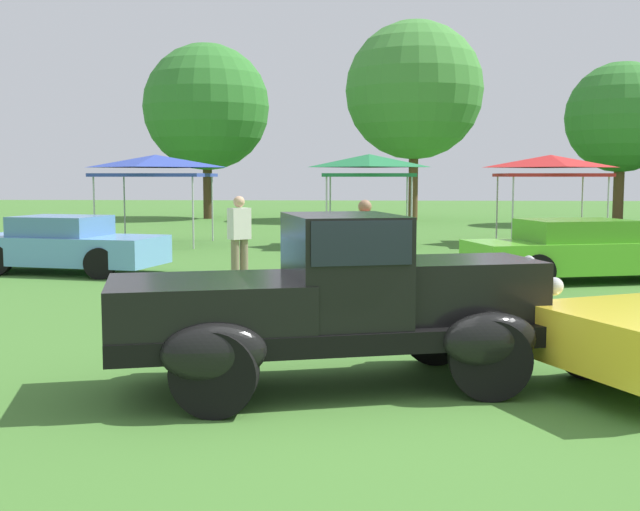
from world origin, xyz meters
name	(u,v)px	position (x,y,z in m)	size (l,w,h in m)	color
ground_plane	(359,401)	(0.00, 0.00, 0.00)	(120.00, 120.00, 0.00)	#42752D
feature_pickup_truck	(336,300)	(-0.23, 0.48, 0.86)	(4.50, 2.65, 1.70)	black
show_car_skyblue	(66,245)	(-6.34, 9.34, 0.60)	(4.30, 2.47, 1.22)	#669EDB
show_car_lime	(582,251)	(4.33, 8.59, 0.60)	(4.82, 2.80, 1.22)	#60C62D
spectator_by_row	(365,248)	(0.05, 5.63, 0.91)	(0.25, 0.41, 1.69)	#383838
spectator_far_side	(239,236)	(-2.36, 7.88, 0.91)	(0.46, 0.44, 1.69)	#7F7056
canopy_tent_left_field	(156,164)	(-6.25, 16.42, 2.42)	(3.17, 3.17, 2.71)	#B7B7BC
canopy_tent_center_field	(369,164)	(0.17, 16.08, 2.42)	(2.63, 2.63, 2.71)	#B7B7BC
canopy_tent_right_field	(550,164)	(5.66, 17.20, 2.42)	(2.99, 2.99, 2.71)	#B7B7BC
treeline_far_left	(207,107)	(-7.58, 30.92, 5.36)	(6.06, 6.06, 8.40)	#47331E
treeline_mid_left	(414,91)	(2.33, 30.26, 6.03)	(6.41, 6.41, 9.24)	brown
treeline_center	(621,118)	(10.80, 27.00, 4.51)	(4.62, 4.62, 6.84)	brown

